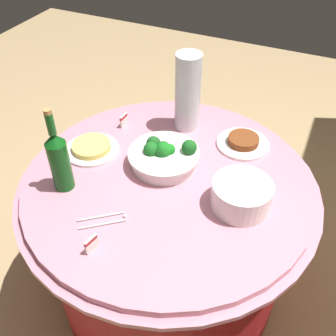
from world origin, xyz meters
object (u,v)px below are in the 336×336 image
(plate_stack, at_px, (241,195))
(serving_tongs, at_px, (104,220))
(broccoli_bowl, at_px, (164,156))
(food_plate_stir_fry, at_px, (243,142))
(label_placard_mid, at_px, (91,244))
(label_placard_front, at_px, (124,120))
(wine_bottle, at_px, (59,159))
(food_plate_noodles, at_px, (92,148))
(decorative_fruit_vase, at_px, (188,97))

(plate_stack, distance_m, serving_tongs, 0.48)
(broccoli_bowl, xyz_separation_m, food_plate_stir_fry, (-0.25, 0.25, -0.03))
(plate_stack, bearing_deg, label_placard_mid, -44.18)
(label_placard_front, bearing_deg, food_plate_stir_fry, 98.87)
(plate_stack, bearing_deg, serving_tongs, -56.72)
(plate_stack, height_order, label_placard_front, plate_stack)
(broccoli_bowl, relative_size, wine_bottle, 0.83)
(plate_stack, distance_m, food_plate_noodles, 0.65)
(decorative_fruit_vase, distance_m, serving_tongs, 0.65)
(broccoli_bowl, xyz_separation_m, food_plate_noodles, (0.05, -0.31, -0.03))
(wine_bottle, bearing_deg, plate_stack, 105.70)
(label_placard_front, bearing_deg, label_placard_mid, 20.77)
(serving_tongs, bearing_deg, food_plate_stir_fry, 152.55)
(plate_stack, xyz_separation_m, food_plate_noodles, (-0.04, -0.64, -0.04))
(decorative_fruit_vase, xyz_separation_m, food_plate_stir_fry, (0.03, 0.27, -0.13))
(food_plate_noodles, bearing_deg, decorative_fruit_vase, 138.75)
(serving_tongs, height_order, food_plate_noodles, food_plate_noodles)
(food_plate_noodles, bearing_deg, label_placard_front, 171.41)
(label_placard_front, bearing_deg, decorative_fruit_vase, 114.18)
(broccoli_bowl, xyz_separation_m, label_placard_mid, (0.47, -0.03, -0.01))
(serving_tongs, bearing_deg, broccoli_bowl, 169.96)
(label_placard_mid, bearing_deg, broccoli_bowl, 176.09)
(serving_tongs, relative_size, label_placard_mid, 2.78)
(plate_stack, xyz_separation_m, label_placard_mid, (0.38, -0.37, -0.02))
(wine_bottle, height_order, serving_tongs, wine_bottle)
(wine_bottle, bearing_deg, broccoli_bowl, 133.04)
(decorative_fruit_vase, bearing_deg, food_plate_noodles, -41.25)
(wine_bottle, height_order, food_plate_stir_fry, wine_bottle)
(serving_tongs, relative_size, food_plate_stir_fry, 0.70)
(food_plate_noodles, relative_size, food_plate_stir_fry, 1.00)
(food_plate_stir_fry, distance_m, label_placard_front, 0.53)
(plate_stack, xyz_separation_m, wine_bottle, (0.17, -0.62, 0.08))
(label_placard_mid, bearing_deg, label_placard_front, -159.23)
(wine_bottle, height_order, food_plate_noodles, wine_bottle)
(wine_bottle, distance_m, food_plate_stir_fry, 0.75)
(wine_bottle, xyz_separation_m, decorative_fruit_vase, (-0.55, 0.26, 0.02))
(broccoli_bowl, relative_size, food_plate_stir_fry, 1.27)
(wine_bottle, relative_size, serving_tongs, 2.20)
(label_placard_mid, bearing_deg, serving_tongs, -165.59)
(broccoli_bowl, distance_m, label_placard_mid, 0.47)
(wine_bottle, bearing_deg, food_plate_stir_fry, 133.91)
(wine_bottle, relative_size, food_plate_noodles, 1.53)
(wine_bottle, distance_m, label_placard_front, 0.44)
(label_placard_mid, bearing_deg, food_plate_noodles, -147.16)
(wine_bottle, bearing_deg, food_plate_noodles, -174.08)
(label_placard_front, bearing_deg, wine_bottle, -1.26)
(broccoli_bowl, bearing_deg, label_placard_front, -121.35)
(broccoli_bowl, distance_m, label_placard_front, 0.32)
(food_plate_noodles, relative_size, label_placard_mid, 4.00)
(plate_stack, distance_m, decorative_fruit_vase, 0.52)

